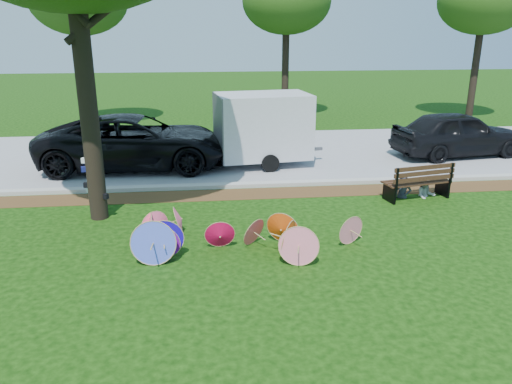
{
  "coord_description": "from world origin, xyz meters",
  "views": [
    {
      "loc": [
        -0.68,
        -9.2,
        4.68
      ],
      "look_at": [
        0.5,
        2.0,
        0.9
      ],
      "focal_mm": 35.0,
      "sensor_mm": 36.0,
      "label": 1
    }
  ],
  "objects_px": {
    "person_left": "(404,175)",
    "parasol_pile": "(222,235)",
    "cargo_trailer": "(263,126)",
    "park_bench": "(416,181)",
    "black_van": "(136,142)",
    "person_right": "(428,178)",
    "dark_pickup": "(458,134)"
  },
  "relations": [
    {
      "from": "person_left",
      "to": "parasol_pile",
      "type": "bearing_deg",
      "value": -127.24
    },
    {
      "from": "cargo_trailer",
      "to": "park_bench",
      "type": "relative_size",
      "value": 1.58
    },
    {
      "from": "black_van",
      "to": "cargo_trailer",
      "type": "xyz_separation_m",
      "value": [
        4.35,
        -0.08,
        0.49
      ]
    },
    {
      "from": "black_van",
      "to": "person_right",
      "type": "relative_size",
      "value": 5.78
    },
    {
      "from": "park_bench",
      "to": "person_left",
      "type": "distance_m",
      "value": 0.39
    },
    {
      "from": "cargo_trailer",
      "to": "person_left",
      "type": "height_order",
      "value": "cargo_trailer"
    },
    {
      "from": "person_left",
      "to": "person_right",
      "type": "bearing_deg",
      "value": 22.65
    },
    {
      "from": "parasol_pile",
      "to": "person_right",
      "type": "relative_size",
      "value": 4.54
    },
    {
      "from": "cargo_trailer",
      "to": "black_van",
      "type": "bearing_deg",
      "value": 171.48
    },
    {
      "from": "black_van",
      "to": "dark_pickup",
      "type": "xyz_separation_m",
      "value": [
        11.74,
        0.42,
        -0.06
      ]
    },
    {
      "from": "parasol_pile",
      "to": "black_van",
      "type": "relative_size",
      "value": 0.79
    },
    {
      "from": "parasol_pile",
      "to": "dark_pickup",
      "type": "bearing_deg",
      "value": 39.52
    },
    {
      "from": "cargo_trailer",
      "to": "parasol_pile",
      "type": "bearing_deg",
      "value": -111.3
    },
    {
      "from": "park_bench",
      "to": "person_left",
      "type": "bearing_deg",
      "value": 160.04
    },
    {
      "from": "park_bench",
      "to": "person_right",
      "type": "height_order",
      "value": "person_right"
    },
    {
      "from": "park_bench",
      "to": "person_left",
      "type": "xyz_separation_m",
      "value": [
        -0.35,
        0.05,
        0.16
      ]
    },
    {
      "from": "cargo_trailer",
      "to": "park_bench",
      "type": "bearing_deg",
      "value": -53.5
    },
    {
      "from": "person_right",
      "to": "dark_pickup",
      "type": "bearing_deg",
      "value": 61.55
    },
    {
      "from": "black_van",
      "to": "cargo_trailer",
      "type": "relative_size",
      "value": 2.08
    },
    {
      "from": "dark_pickup",
      "to": "cargo_trailer",
      "type": "relative_size",
      "value": 1.59
    },
    {
      "from": "black_van",
      "to": "person_left",
      "type": "distance_m",
      "value": 8.86
    },
    {
      "from": "black_van",
      "to": "person_right",
      "type": "xyz_separation_m",
      "value": [
        8.58,
        -4.05,
        -0.34
      ]
    },
    {
      "from": "parasol_pile",
      "to": "park_bench",
      "type": "bearing_deg",
      "value": 28.13
    },
    {
      "from": "dark_pickup",
      "to": "person_left",
      "type": "height_order",
      "value": "dark_pickup"
    },
    {
      "from": "black_van",
      "to": "dark_pickup",
      "type": "bearing_deg",
      "value": -86.3
    },
    {
      "from": "parasol_pile",
      "to": "person_left",
      "type": "bearing_deg",
      "value": 30.1
    },
    {
      "from": "black_van",
      "to": "park_bench",
      "type": "relative_size",
      "value": 3.29
    },
    {
      "from": "person_left",
      "to": "person_right",
      "type": "relative_size",
      "value": 1.2
    },
    {
      "from": "dark_pickup",
      "to": "cargo_trailer",
      "type": "height_order",
      "value": "cargo_trailer"
    },
    {
      "from": "cargo_trailer",
      "to": "person_right",
      "type": "bearing_deg",
      "value": -50.67
    },
    {
      "from": "dark_pickup",
      "to": "cargo_trailer",
      "type": "distance_m",
      "value": 7.43
    },
    {
      "from": "parasol_pile",
      "to": "dark_pickup",
      "type": "height_order",
      "value": "dark_pickup"
    }
  ]
}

